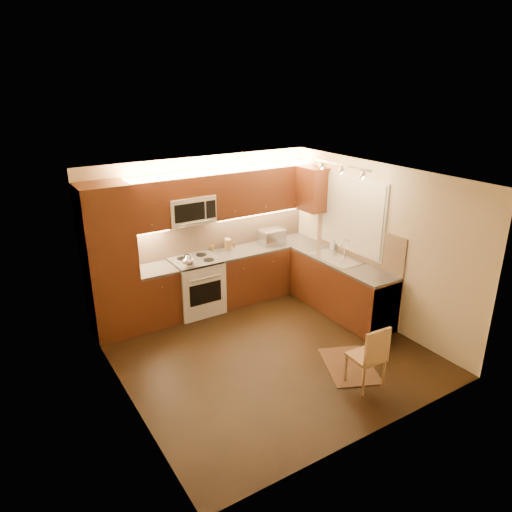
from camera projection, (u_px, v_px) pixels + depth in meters
floor at (267, 351)px, 6.75m from camera, size 4.00×4.00×0.01m
ceiling at (269, 178)px, 5.87m from camera, size 4.00×4.00×0.01m
wall_back at (203, 232)px, 7.90m from camera, size 4.00×0.01×2.50m
wall_front at (378, 335)px, 4.72m from camera, size 4.00×0.01×2.50m
wall_left at (120, 306)px, 5.32m from camera, size 0.01×4.00×2.50m
wall_right at (376, 244)px, 7.30m from camera, size 0.01×4.00×2.50m
pantry at (110, 262)px, 6.88m from camera, size 0.70×0.60×2.30m
base_cab_back_left at (156, 296)px, 7.46m from camera, size 0.62×0.60×0.86m
counter_back_left at (154, 270)px, 7.30m from camera, size 0.62×0.60×0.04m
base_cab_back_right at (264, 270)px, 8.46m from camera, size 1.92×0.60×0.86m
counter_back_right at (264, 247)px, 8.30m from camera, size 1.92×0.60×0.04m
base_cab_right at (341, 288)px, 7.76m from camera, size 0.60×2.00×0.86m
counter_right at (343, 262)px, 7.60m from camera, size 0.60×2.00×0.04m
dishwasher at (372, 304)px, 7.20m from camera, size 0.58×0.60×0.84m
backsplash_back at (221, 231)px, 8.08m from camera, size 3.30×0.02×0.60m
backsplash_right at (357, 240)px, 7.63m from camera, size 0.02×2.00×0.60m
upper_cab_back_left at (146, 206)px, 7.05m from camera, size 0.62×0.35×0.75m
upper_cab_back_right at (261, 190)px, 8.05m from camera, size 1.92×0.35×0.75m
upper_cab_bridge at (188, 186)px, 7.31m from camera, size 0.76×0.35×0.31m
upper_cab_right_corner at (313, 189)px, 8.10m from camera, size 0.35×0.50×0.75m
stove at (197, 286)px, 7.77m from camera, size 0.76×0.65×0.92m
microwave at (189, 210)px, 7.43m from camera, size 0.76×0.38×0.44m
window_frame at (353, 214)px, 7.60m from camera, size 0.03×1.44×1.24m
window_blinds at (352, 215)px, 7.59m from camera, size 0.02×1.36×1.16m
sink at (337, 254)px, 7.68m from camera, size 0.52×0.86×0.15m
faucet at (345, 248)px, 7.75m from camera, size 0.20×0.04×0.30m
track_light_bar at (342, 165)px, 6.97m from camera, size 0.04×1.20×0.03m
kettle at (188, 260)px, 7.28m from camera, size 0.24×0.24×0.22m
toaster_oven at (271, 237)px, 8.35m from camera, size 0.44×0.33×0.26m
knife_block at (228, 244)px, 8.06m from camera, size 0.12×0.16×0.20m
spice_jar_a at (227, 248)px, 8.02m from camera, size 0.05×0.05×0.10m
spice_jar_b at (234, 245)px, 8.21m from camera, size 0.05×0.05×0.09m
spice_jar_c at (228, 245)px, 8.17m from camera, size 0.05×0.05×0.10m
spice_jar_d at (212, 248)px, 8.02m from camera, size 0.04×0.04×0.11m
soap_bottle at (333, 244)px, 8.09m from camera, size 0.11×0.11×0.19m
rug at (349, 366)px, 6.39m from camera, size 0.94×1.10×0.01m
dining_chair at (366, 355)px, 5.87m from camera, size 0.40×0.40×0.86m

